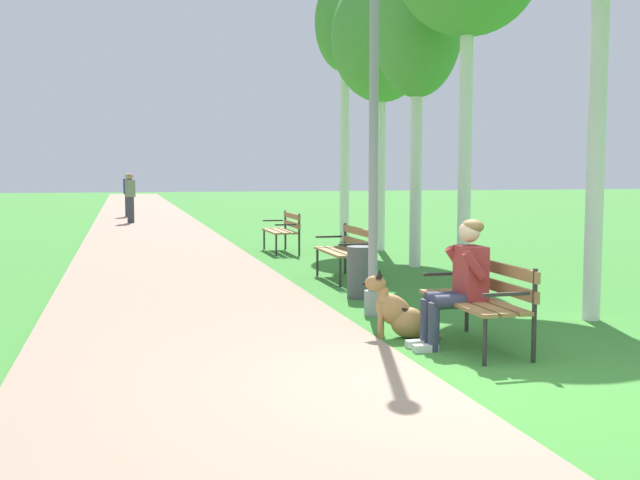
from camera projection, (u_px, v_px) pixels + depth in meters
ground_plane at (487, 388)px, 6.04m from camera, size 120.00×120.00×0.00m
paved_path at (144, 217)px, 28.69m from camera, size 3.41×60.00×0.04m
park_bench_near at (481, 295)px, 7.44m from camera, size 0.55×1.50×0.85m
park_bench_mid at (346, 248)px, 12.07m from camera, size 0.55×1.50×0.85m
park_bench_far at (284, 228)px, 16.27m from camera, size 0.55×1.50×0.85m
person_seated_on_near_bench at (460, 278)px, 7.41m from camera, size 0.74×0.49×1.25m
dog_shepherd at (398, 313)px, 7.88m from camera, size 0.79×0.46×0.71m
lamp_post_near at (374, 130)px, 8.92m from camera, size 0.24×0.24×4.24m
birch_tree_fourth at (417, 29)px, 13.42m from camera, size 1.56×1.69×5.49m
birch_tree_fifth at (382, 39)px, 16.21m from camera, size 2.16×2.24×5.90m
birch_tree_sixth at (345, 29)px, 18.29m from camera, size 1.45×1.31×6.42m
litter_bin at (360, 272)px, 10.37m from camera, size 0.36×0.36×0.70m
pedestrian_distant at (130, 198)px, 24.89m from camera, size 0.32×0.22×1.65m
pedestrian_further_distant at (128, 195)px, 28.48m from camera, size 0.32×0.22×1.65m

